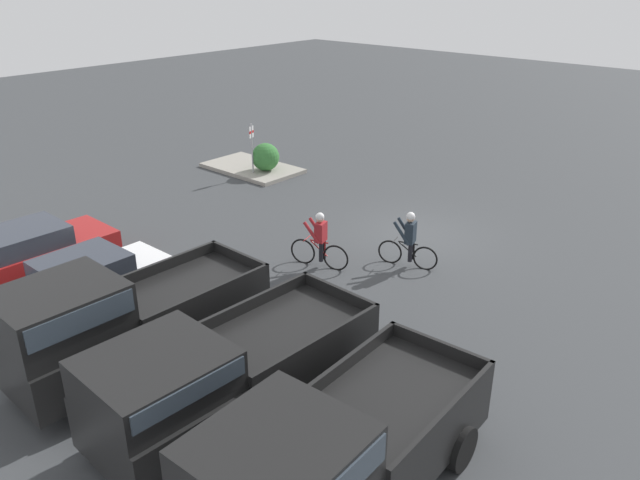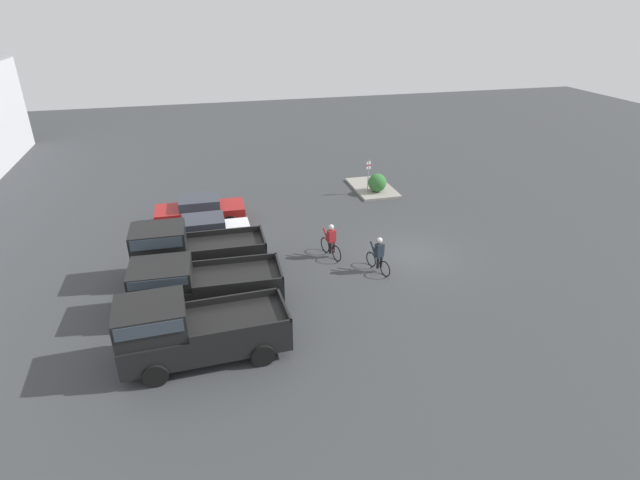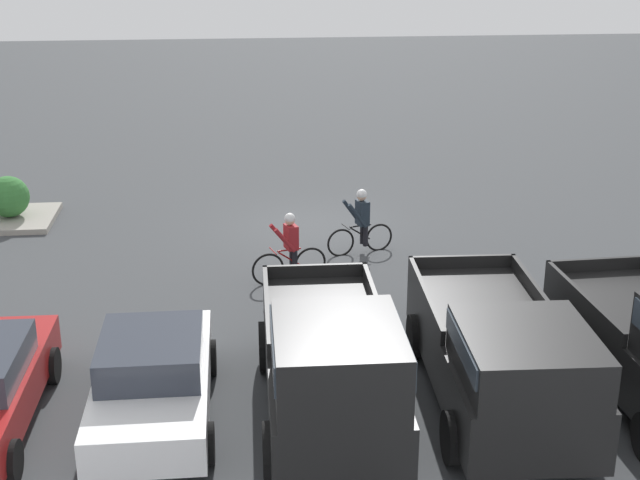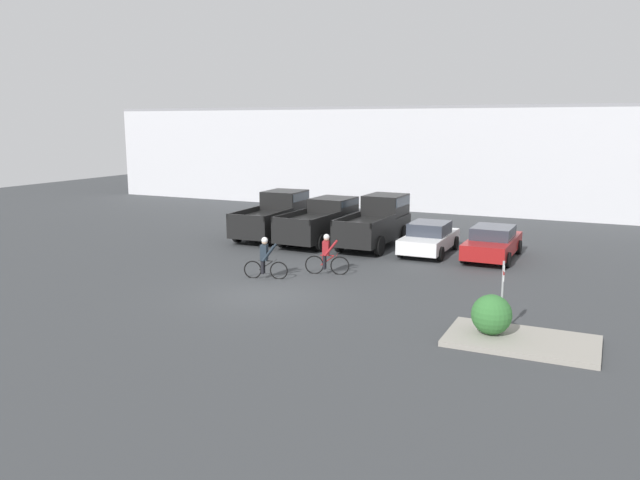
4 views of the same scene
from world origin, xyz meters
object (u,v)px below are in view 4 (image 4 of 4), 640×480
(cyclist_1, at_px, (265,258))
(pickup_truck_0, at_px, (276,214))
(pickup_truck_2, at_px, (377,221))
(fire_lane_sign, at_px, (502,290))
(shrub, at_px, (492,315))
(sedan_0, at_px, (429,238))
(sedan_1, at_px, (493,242))
(pickup_truck_1, at_px, (322,220))
(cyclist_0, at_px, (327,254))

(cyclist_1, bearing_deg, pickup_truck_0, 116.53)
(pickup_truck_2, relative_size, fire_lane_sign, 2.59)
(fire_lane_sign, height_order, shrub, fire_lane_sign)
(pickup_truck_2, height_order, fire_lane_sign, pickup_truck_2)
(sedan_0, relative_size, cyclist_1, 2.60)
(sedan_1, bearing_deg, pickup_truck_2, 173.16)
(pickup_truck_0, relative_size, cyclist_1, 3.28)
(pickup_truck_1, relative_size, shrub, 5.05)
(pickup_truck_1, height_order, cyclist_1, pickup_truck_1)
(pickup_truck_2, relative_size, sedan_0, 1.26)
(pickup_truck_2, xyz_separation_m, cyclist_0, (0.21, -6.35, -0.42))
(sedan_1, relative_size, shrub, 4.17)
(cyclist_0, xyz_separation_m, fire_lane_sign, (7.37, -4.35, 0.49))
(shrub, bearing_deg, cyclist_0, 145.79)
(sedan_0, xyz_separation_m, shrub, (4.62, -10.47, -0.01))
(pickup_truck_0, bearing_deg, fire_lane_sign, -39.15)
(pickup_truck_0, relative_size, sedan_1, 1.19)
(sedan_0, xyz_separation_m, cyclist_0, (-2.58, -5.58, 0.08))
(pickup_truck_2, xyz_separation_m, cyclist_1, (-1.62, -7.99, -0.41))
(sedan_1, xyz_separation_m, cyclist_0, (-5.38, -5.68, 0.08))
(sedan_0, bearing_deg, fire_lane_sign, -64.23)
(pickup_truck_2, distance_m, cyclist_0, 6.37)
(pickup_truck_2, distance_m, sedan_1, 5.65)
(shrub, bearing_deg, pickup_truck_1, 132.95)
(sedan_1, xyz_separation_m, cyclist_1, (-7.21, -7.32, 0.10))
(pickup_truck_0, relative_size, pickup_truck_1, 0.98)
(pickup_truck_0, distance_m, cyclist_1, 9.00)
(pickup_truck_1, bearing_deg, pickup_truck_2, 5.76)
(sedan_0, bearing_deg, cyclist_0, -114.79)
(pickup_truck_0, distance_m, sedan_0, 8.47)
(sedan_0, distance_m, shrub, 11.45)
(pickup_truck_0, bearing_deg, sedan_0, -5.60)
(pickup_truck_0, bearing_deg, cyclist_1, -63.47)
(pickup_truck_2, bearing_deg, sedan_0, -15.51)
(cyclist_0, distance_m, cyclist_1, 2.46)
(cyclist_0, height_order, shrub, cyclist_0)
(cyclist_1, height_order, shrub, cyclist_1)
(pickup_truck_2, bearing_deg, pickup_truck_1, -174.24)
(cyclist_1, bearing_deg, cyclist_0, 41.84)
(fire_lane_sign, bearing_deg, shrub, -107.67)
(pickup_truck_2, bearing_deg, shrub, -56.61)
(pickup_truck_2, bearing_deg, cyclist_1, -101.43)
(pickup_truck_1, height_order, fire_lane_sign, fire_lane_sign)
(sedan_0, bearing_deg, pickup_truck_2, 164.49)
(pickup_truck_2, height_order, cyclist_0, pickup_truck_2)
(pickup_truck_2, relative_size, shrub, 4.95)
(pickup_truck_0, distance_m, sedan_1, 11.25)
(cyclist_1, distance_m, fire_lane_sign, 9.60)
(cyclist_0, distance_m, fire_lane_sign, 8.57)
(pickup_truck_1, xyz_separation_m, fire_lane_sign, (10.38, -10.43, 0.19))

